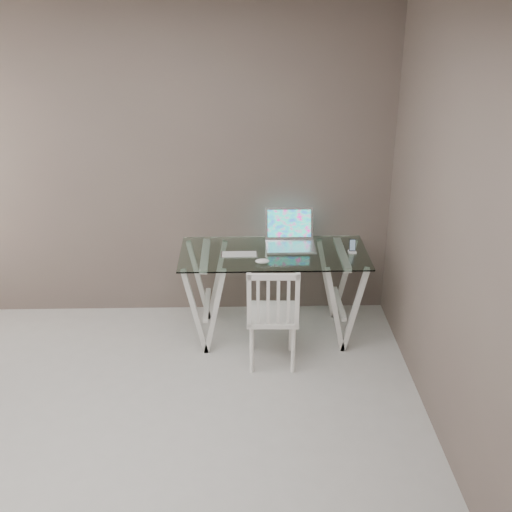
% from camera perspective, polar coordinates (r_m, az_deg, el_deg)
% --- Properties ---
extents(room, '(4.50, 4.52, 2.71)m').
position_cam_1_polar(room, '(3.24, -15.42, 3.54)').
color(room, '#B3B1AC').
rests_on(room, ground).
extents(desk, '(1.50, 0.70, 0.75)m').
position_cam_1_polar(desk, '(5.29, 1.55, -3.30)').
color(desk, silver).
rests_on(desk, ground).
extents(chair, '(0.39, 0.39, 0.84)m').
position_cam_1_polar(chair, '(4.82, 1.48, -5.07)').
color(chair, white).
rests_on(chair, ground).
extents(laptop, '(0.40, 0.37, 0.27)m').
position_cam_1_polar(laptop, '(5.28, 3.04, 1.72)').
color(laptop, silver).
rests_on(laptop, desk).
extents(keyboard, '(0.29, 0.13, 0.01)m').
position_cam_1_polar(keyboard, '(5.09, -1.50, 0.14)').
color(keyboard, silver).
rests_on(keyboard, desk).
extents(mouse, '(0.11, 0.07, 0.04)m').
position_cam_1_polar(mouse, '(4.94, 0.57, -0.46)').
color(mouse, white).
rests_on(mouse, desk).
extents(phone_dock, '(0.06, 0.06, 0.11)m').
position_cam_1_polar(phone_dock, '(5.18, 8.55, 0.63)').
color(phone_dock, white).
rests_on(phone_dock, desk).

